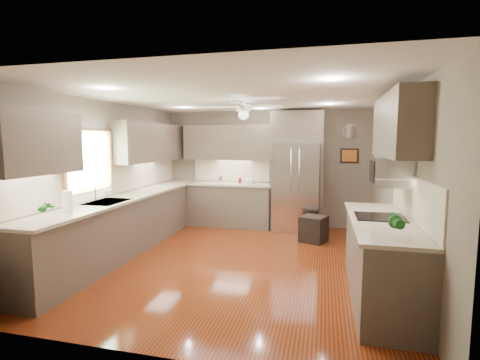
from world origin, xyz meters
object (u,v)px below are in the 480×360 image
at_px(paper_towel, 68,202).
at_px(potted_plant_right, 396,221).
at_px(canister_d, 240,181).
at_px(bowl, 250,183).
at_px(soap_bottle, 110,192).
at_px(refrigerator, 297,173).
at_px(stool, 314,229).
at_px(potted_plant_left, 45,207).
at_px(microwave, 390,172).
at_px(canister_b, 221,179).

bearing_deg(paper_towel, potted_plant_right, -3.61).
bearing_deg(canister_d, bowl, -1.76).
height_order(soap_bottle, paper_towel, paper_towel).
height_order(refrigerator, paper_towel, refrigerator).
xyz_separation_m(soap_bottle, stool, (3.17, 1.56, -0.80)).
relative_size(canister_d, bowl, 0.56).
xyz_separation_m(canister_d, soap_bottle, (-1.57, -2.40, 0.04)).
bearing_deg(bowl, potted_plant_left, -112.98).
bearing_deg(potted_plant_left, canister_d, 69.87).
bearing_deg(potted_plant_right, bowl, 120.52).
height_order(canister_d, potted_plant_right, potted_plant_right).
relative_size(potted_plant_left, paper_towel, 0.88).
bearing_deg(soap_bottle, potted_plant_right, -18.89).
distance_m(potted_plant_right, microwave, 1.10).
height_order(bowl, microwave, microwave).
relative_size(bowl, refrigerator, 0.08).
xyz_separation_m(canister_d, potted_plant_left, (-1.42, -3.88, 0.07)).
bearing_deg(canister_b, potted_plant_left, -103.95).
height_order(canister_d, refrigerator, refrigerator).
distance_m(canister_d, stool, 1.97).
bearing_deg(potted_plant_left, potted_plant_right, 1.73).
bearing_deg(refrigerator, canister_d, 178.19).
bearing_deg(stool, canister_d, 152.43).
bearing_deg(canister_d, paper_towel, -111.74).
relative_size(canister_b, potted_plant_left, 0.57).
relative_size(canister_b, microwave, 0.27).
bearing_deg(potted_plant_right, paper_towel, 176.39).
bearing_deg(soap_bottle, potted_plant_left, -84.49).
xyz_separation_m(potted_plant_left, refrigerator, (2.64, 3.85, 0.12)).
xyz_separation_m(potted_plant_right, stool, (-0.83, 2.93, -0.85)).
xyz_separation_m(canister_d, stool, (1.61, -0.84, -0.76)).
height_order(soap_bottle, stool, soap_bottle).
height_order(canister_b, canister_d, canister_b).
xyz_separation_m(potted_plant_right, microwave, (0.11, 1.02, 0.39)).
height_order(canister_d, microwave, microwave).
xyz_separation_m(soap_bottle, bowl, (1.79, 2.39, -0.08)).
bearing_deg(bowl, canister_d, 178.24).
distance_m(canister_b, stool, 2.37).
bearing_deg(microwave, potted_plant_right, -95.99).
xyz_separation_m(potted_plant_right, bowl, (-2.22, 3.76, -0.13)).
relative_size(refrigerator, microwave, 4.45).
height_order(canister_b, bowl, canister_b).
relative_size(canister_d, refrigerator, 0.05).
height_order(soap_bottle, potted_plant_right, potted_plant_right).
bearing_deg(paper_towel, microwave, 11.16).
xyz_separation_m(bowl, refrigerator, (1.00, -0.03, 0.22)).
bearing_deg(soap_bottle, paper_towel, -81.85).
height_order(refrigerator, microwave, refrigerator).
relative_size(potted_plant_right, stool, 0.55).
height_order(potted_plant_left, refrigerator, refrigerator).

